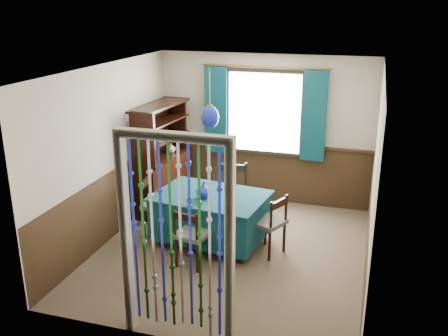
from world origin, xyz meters
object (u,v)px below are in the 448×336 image
(chair_far, at_px, (231,194))
(chair_right, at_px, (270,223))
(dining_table, at_px, (211,215))
(vase_table, at_px, (204,191))
(bowl_shelf, at_px, (158,140))
(vase_sideboard, at_px, (171,147))
(chair_near, at_px, (191,235))
(chair_left, at_px, (156,204))
(sideboard, at_px, (161,172))
(pendant_lamp, at_px, (210,117))

(chair_far, distance_m, chair_right, 1.05)
(dining_table, height_order, vase_table, vase_table)
(bowl_shelf, height_order, vase_sideboard, bowl_shelf)
(chair_near, height_order, chair_left, chair_left)
(dining_table, relative_size, vase_table, 8.33)
(chair_right, bearing_deg, vase_table, 118.20)
(chair_near, relative_size, bowl_shelf, 3.44)
(chair_far, relative_size, bowl_shelf, 4.08)
(chair_near, bearing_deg, dining_table, 97.06)
(sideboard, xyz_separation_m, vase_table, (1.14, -1.15, 0.23))
(dining_table, height_order, chair_left, chair_left)
(sideboard, bearing_deg, chair_far, -9.73)
(sideboard, relative_size, vase_sideboard, 9.98)
(sideboard, relative_size, pendant_lamp, 2.16)
(chair_left, xyz_separation_m, vase_sideboard, (-0.27, 1.27, 0.49))
(dining_table, xyz_separation_m, pendant_lamp, (0.00, -0.00, 1.41))
(pendant_lamp, relative_size, vase_table, 4.08)
(vase_table, height_order, bowl_shelf, bowl_shelf)
(pendant_lamp, bearing_deg, chair_left, 175.97)
(chair_left, height_order, vase_table, vase_table)
(chair_near, relative_size, vase_sideboard, 4.63)
(chair_near, xyz_separation_m, chair_far, (0.14, 1.36, 0.08))
(chair_right, distance_m, bowl_shelf, 2.32)
(chair_right, relative_size, sideboard, 0.48)
(pendant_lamp, bearing_deg, chair_right, -4.22)
(sideboard, xyz_separation_m, vase_sideboard, (0.06, 0.30, 0.36))
(chair_far, bearing_deg, chair_left, 25.22)
(chair_far, height_order, vase_table, chair_far)
(chair_right, height_order, bowl_shelf, bowl_shelf)
(chair_right, bearing_deg, bowl_shelf, 90.48)
(chair_near, xyz_separation_m, sideboard, (-1.16, 1.72, 0.17))
(dining_table, relative_size, vase_sideboard, 9.44)
(chair_left, bearing_deg, pendant_lamp, 79.94)
(chair_far, height_order, chair_left, chair_far)
(vase_table, relative_size, bowl_shelf, 0.84)
(chair_near, bearing_deg, bowl_shelf, 136.06)
(chair_near, distance_m, chair_left, 1.12)
(dining_table, bearing_deg, chair_left, -176.71)
(dining_table, relative_size, chair_right, 1.95)
(chair_far, xyz_separation_m, chair_left, (-0.98, -0.61, -0.04))
(chair_left, height_order, chair_right, chair_left)
(dining_table, height_order, chair_far, chair_far)
(chair_far, height_order, chair_right, chair_far)
(chair_left, xyz_separation_m, chair_right, (1.73, -0.12, -0.01))
(chair_near, distance_m, bowl_shelf, 2.04)
(dining_table, distance_m, chair_near, 0.69)
(chair_left, bearing_deg, dining_table, 79.94)
(pendant_lamp, bearing_deg, chair_far, 81.01)
(sideboard, relative_size, vase_table, 8.80)
(vase_sideboard, bearing_deg, vase_table, -53.33)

